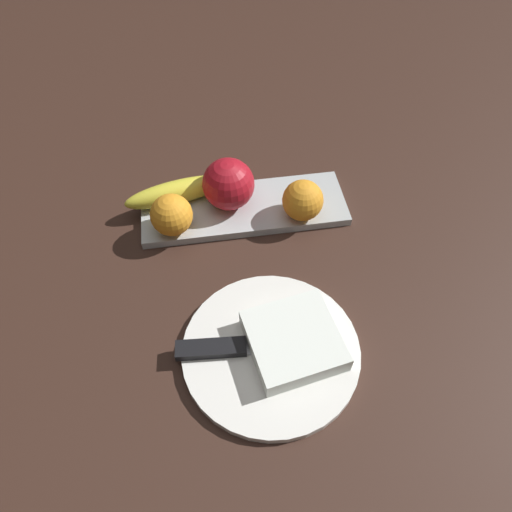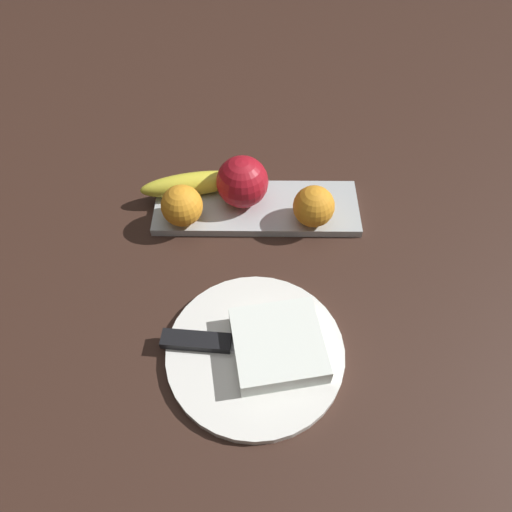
# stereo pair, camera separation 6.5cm
# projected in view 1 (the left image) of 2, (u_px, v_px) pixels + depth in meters

# --- Properties ---
(ground_plane) EXTENTS (2.40, 2.40, 0.00)m
(ground_plane) POSITION_uv_depth(u_px,v_px,m) (273.00, 220.00, 0.76)
(ground_plane) COLOR #362119
(fruit_tray) EXTENTS (0.33, 0.11, 0.01)m
(fruit_tray) POSITION_uv_depth(u_px,v_px,m) (244.00, 208.00, 0.77)
(fruit_tray) COLOR #B1B8BB
(fruit_tray) RESTS_ON ground_plane
(apple) EXTENTS (0.08, 0.08, 0.08)m
(apple) POSITION_uv_depth(u_px,v_px,m) (228.00, 184.00, 0.74)
(apple) COLOR #A61320
(apple) RESTS_ON fruit_tray
(banana) EXTENTS (0.17, 0.07, 0.04)m
(banana) POSITION_uv_depth(u_px,v_px,m) (177.00, 192.00, 0.76)
(banana) COLOR yellow
(banana) RESTS_ON fruit_tray
(orange_near_apple) EXTENTS (0.06, 0.06, 0.06)m
(orange_near_apple) POSITION_uv_depth(u_px,v_px,m) (303.00, 200.00, 0.73)
(orange_near_apple) COLOR orange
(orange_near_apple) RESTS_ON fruit_tray
(orange_near_banana) EXTENTS (0.06, 0.06, 0.06)m
(orange_near_banana) POSITION_uv_depth(u_px,v_px,m) (171.00, 215.00, 0.71)
(orange_near_banana) COLOR orange
(orange_near_banana) RESTS_ON fruit_tray
(dinner_plate) EXTENTS (0.23, 0.23, 0.01)m
(dinner_plate) POSITION_uv_depth(u_px,v_px,m) (271.00, 351.00, 0.62)
(dinner_plate) COLOR white
(dinner_plate) RESTS_ON ground_plane
(folded_napkin) EXTENTS (0.13, 0.13, 0.03)m
(folded_napkin) POSITION_uv_depth(u_px,v_px,m) (294.00, 340.00, 0.60)
(folded_napkin) COLOR white
(folded_napkin) RESTS_ON dinner_plate
(knife) EXTENTS (0.18, 0.04, 0.01)m
(knife) POSITION_uv_depth(u_px,v_px,m) (223.00, 348.00, 0.61)
(knife) COLOR silver
(knife) RESTS_ON dinner_plate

